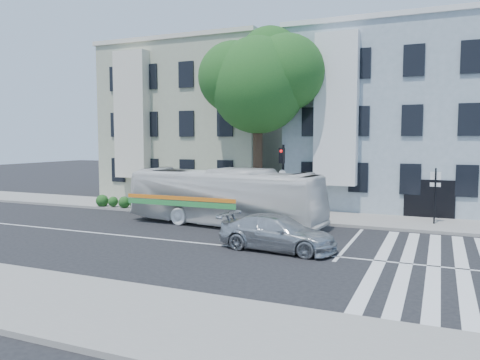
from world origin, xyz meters
The scene contains 11 objects.
ground centered at (0.00, 0.00, 0.00)m, with size 120.00×120.00×0.00m, color black.
sidewalk_far centered at (0.00, 8.00, 0.07)m, with size 80.00×4.00×0.15m, color gray.
sidewalk_near centered at (0.00, -8.00, 0.07)m, with size 80.00×4.00×0.15m, color gray.
building_left centered at (-7.00, 15.00, 5.50)m, with size 12.00×10.00×11.00m, color #9A9E84.
building_right centered at (7.00, 15.00, 5.50)m, with size 12.00×10.00×11.00m, color #8898A2.
street_tree centered at (0.06, 8.74, 7.83)m, with size 7.30×5.90×11.10m.
bus centered at (-0.19, 4.17, 1.46)m, with size 10.48×2.45×2.92m, color silver.
sedan centered at (4.05, 0.17, 0.69)m, with size 4.75×1.93×1.38m, color #B4B8BC.
hedge centered at (-5.44, 6.30, 0.50)m, with size 8.50×0.84×0.70m, color #26531B, non-canonical shape.
traffic_signal centered at (2.07, 6.84, 2.64)m, with size 0.42×0.53×4.09m.
far_sign_pole centered at (9.69, 8.03, 1.90)m, with size 0.50×0.16×2.80m.
Camera 1 is at (9.88, -17.18, 4.38)m, focal length 35.00 mm.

